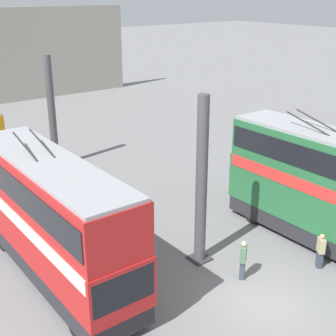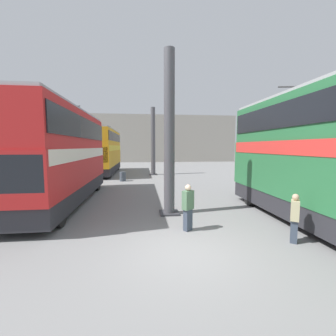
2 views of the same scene
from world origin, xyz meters
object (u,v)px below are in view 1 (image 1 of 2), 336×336
at_px(bus_right_near, 53,213).
at_px(person_aisle_foreground, 243,259).
at_px(bus_left_near, 330,184).
at_px(person_by_left_row, 321,250).
at_px(oil_drum, 40,192).

xyz_separation_m(bus_right_near, person_aisle_foreground, (-4.69, -5.89, -1.98)).
height_order(bus_left_near, bus_right_near, bus_left_near).
bearing_deg(bus_right_near, bus_left_near, -114.45).
distance_m(bus_left_near, bus_right_near, 12.00).
distance_m(bus_left_near, person_aisle_foreground, 5.46).
bearing_deg(bus_left_near, person_aisle_foreground, 86.86).
bearing_deg(bus_right_near, person_by_left_row, -123.89).
distance_m(person_by_left_row, person_aisle_foreground, 3.49).
bearing_deg(bus_left_near, oil_drum, 33.56).
relative_size(bus_right_near, person_aisle_foreground, 6.03).
xyz_separation_m(bus_left_near, bus_right_near, (4.97, 10.93, -0.11)).
relative_size(bus_right_near, person_by_left_row, 6.50).
xyz_separation_m(bus_left_near, oil_drum, (12.69, 8.42, -2.58)).
bearing_deg(person_by_left_row, bus_left_near, 66.38).
bearing_deg(bus_left_near, bus_right_near, 65.55).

